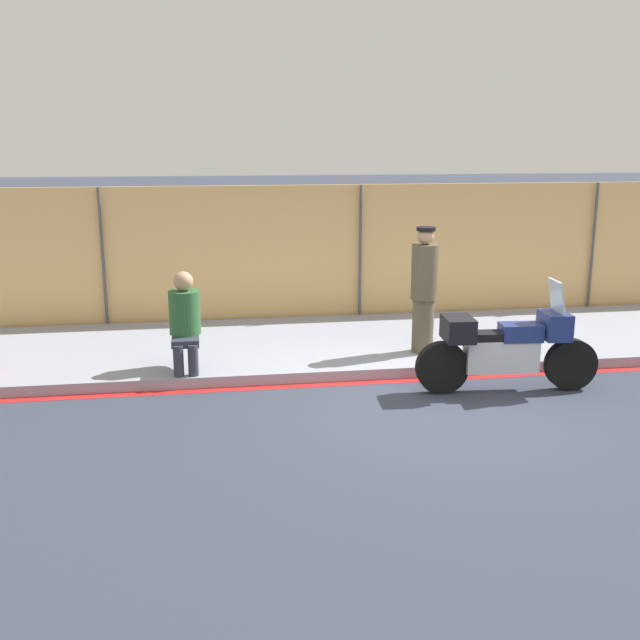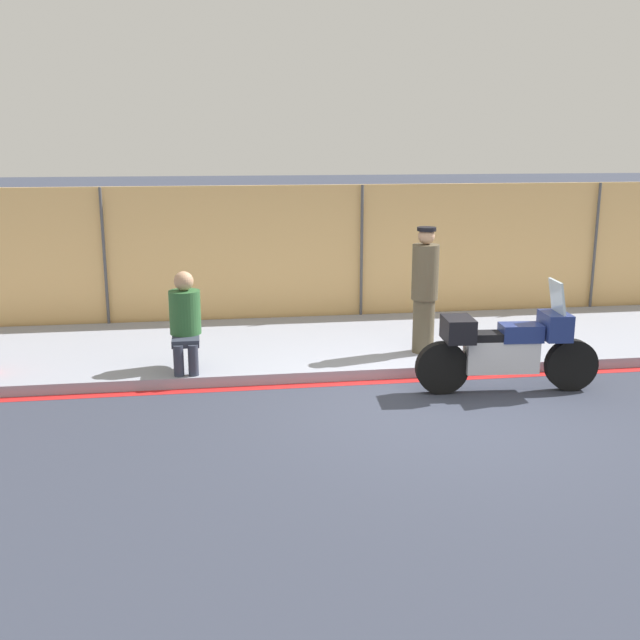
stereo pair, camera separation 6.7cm
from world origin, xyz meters
The scene contains 7 objects.
ground_plane centered at (0.00, 0.00, 0.00)m, with size 120.00×120.00×0.00m, color #333847.
sidewalk centered at (0.00, 2.90, 0.07)m, with size 32.25×3.23×0.15m.
curb_paint_stripe centered at (0.00, 1.19, 0.00)m, with size 32.25×0.18×0.01m.
storefront_fence centered at (0.00, 4.60, 1.21)m, with size 30.64×0.17×2.42m.
motorcycle centered at (1.08, 0.58, 0.58)m, with size 2.37×0.61×1.45m.
officer_standing centered at (0.42, 2.03, 1.08)m, with size 0.38×0.38×1.82m.
person_seated_on_curb centered at (-2.97, 1.75, 0.87)m, with size 0.42×0.69×1.32m.
Camera 2 is at (-2.63, -8.15, 3.18)m, focal length 42.00 mm.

